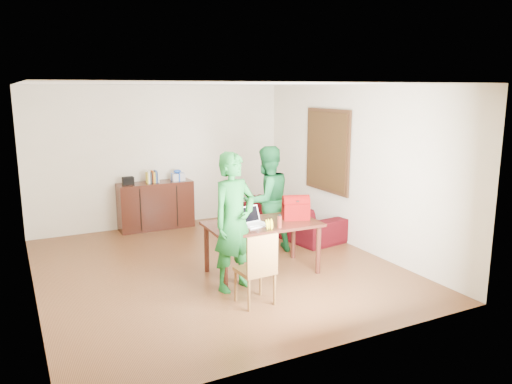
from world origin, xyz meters
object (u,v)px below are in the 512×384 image
table (262,229)px  chair (256,283)px  sofa (291,217)px  person_near (234,222)px  red_bag (296,210)px  person_far (267,200)px  bottle (280,221)px  laptop (256,223)px

table → chair: bearing=-120.0°
table → sofa: size_ratio=0.76×
chair → person_near: 0.87m
chair → red_bag: bearing=35.5°
person_far → bottle: size_ratio=9.25×
laptop → red_bag: red_bag is taller
bottle → person_near: bearing=-179.3°
chair → bottle: size_ratio=4.92×
person_far → person_near: bearing=36.5°
chair → red_bag: size_ratio=2.43×
red_bag → person_near: bearing=-146.3°
person_near → bottle: 0.70m
person_near → chair: bearing=-104.1°
chair → person_near: person_near is taller
table → laptop: (-0.16, -0.09, 0.14)m
chair → laptop: (0.42, 0.82, 0.53)m
table → person_near: (-0.60, -0.34, 0.26)m
chair → laptop: size_ratio=2.33×
person_far → sofa: person_far is taller
bottle → red_bag: red_bag is taller
red_bag → sofa: size_ratio=0.18×
person_near → sofa: bearing=26.4°
table → sofa: (1.43, 1.57, -0.35)m
person_near → sofa: size_ratio=0.86×
table → person_near: person_near is taller
chair → table: bearing=55.1°
table → bottle: bearing=-72.2°
person_near → laptop: person_near is taller
table → person_far: person_far is taller
table → bottle: (0.09, -0.33, 0.19)m
table → chair: 1.15m
laptop → bottle: laptop is taller
laptop → table: bearing=20.3°
person_near → red_bag: 1.18m
person_near → laptop: bearing=12.4°
person_near → person_far: person_near is taller
laptop → bottle: 0.35m
table → person_far: 0.95m
person_far → bottle: person_far is taller
person_near → person_far: bearing=29.0°
person_far → red_bag: (0.05, -0.82, 0.02)m
red_bag → chair: bearing=-122.9°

